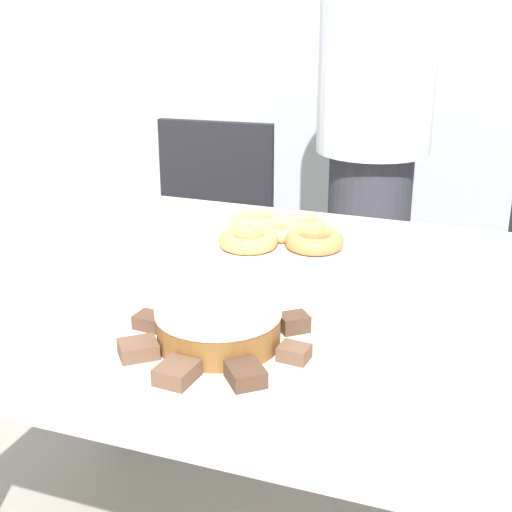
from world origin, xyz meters
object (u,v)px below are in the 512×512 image
object	(u,v)px
office_chair_left	(204,269)
plate_cake	(219,345)
plate_donuts	(282,239)
napkin	(91,259)
frosted_cake	(219,324)
person_standing	(374,129)

from	to	relation	value
office_chair_left	plate_cake	xyz separation A→B (m)	(0.52, -1.10, 0.35)
plate_cake	plate_donuts	world-z (taller)	same
plate_donuts	napkin	world-z (taller)	plate_donuts
frosted_cake	napkin	bearing A→B (deg)	146.57
person_standing	plate_cake	bearing A→B (deg)	-91.17
office_chair_left	frosted_cake	world-z (taller)	office_chair_left
office_chair_left	plate_cake	bearing A→B (deg)	-69.24
person_standing	office_chair_left	size ratio (longest dim) A/B	1.96
plate_donuts	frosted_cake	world-z (taller)	frosted_cake
person_standing	plate_cake	size ratio (longest dim) A/B	5.15
napkin	frosted_cake	bearing A→B (deg)	-33.43
plate_donuts	napkin	size ratio (longest dim) A/B	2.13
person_standing	napkin	distance (m)	0.93
person_standing	frosted_cake	distance (m)	1.09
person_standing	office_chair_left	xyz separation A→B (m)	(-0.55, 0.02, -0.51)
plate_cake	frosted_cake	bearing A→B (deg)	0.00
plate_donuts	frosted_cake	xyz separation A→B (m)	(0.06, -0.51, 0.04)
frosted_cake	person_standing	bearing A→B (deg)	88.83
office_chair_left	person_standing	bearing A→B (deg)	-6.83
plate_donuts	person_standing	bearing A→B (deg)	81.46
office_chair_left	plate_donuts	bearing A→B (deg)	-56.62
frosted_cake	napkin	size ratio (longest dim) A/B	1.18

